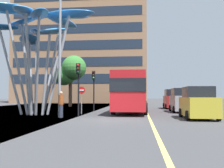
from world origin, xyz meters
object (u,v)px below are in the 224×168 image
at_px(red_bus, 131,91).
at_px(car_parked_mid, 181,101).
at_px(pedestrian, 61,104).
at_px(car_parked_far, 173,100).
at_px(street_lamp, 64,38).
at_px(leaf_sculpture, 38,28).
at_px(car_parked_near, 198,104).
at_px(traffic_light_kerb_near, 78,78).
at_px(traffic_light_kerb_far, 94,82).
at_px(no_entry_sign, 81,96).

xyz_separation_m(red_bus, car_parked_mid, (4.55, 1.01, -0.92)).
bearing_deg(red_bus, pedestrian, -127.50).
distance_m(car_parked_far, pedestrian, 16.16).
distance_m(street_lamp, pedestrian, 4.69).
relative_size(car_parked_far, street_lamp, 0.47).
bearing_deg(leaf_sculpture, car_parked_near, -12.87).
bearing_deg(red_bus, street_lamp, -128.97).
height_order(red_bus, car_parked_near, red_bus).
bearing_deg(car_parked_near, street_lamp, 177.82).
bearing_deg(car_parked_mid, street_lamp, -143.97).
xyz_separation_m(red_bus, car_parked_near, (4.50, -5.94, -0.97)).
bearing_deg(traffic_light_kerb_near, red_bus, 51.77).
relative_size(red_bus, car_parked_far, 2.49).
distance_m(traffic_light_kerb_far, street_lamp, 7.48).
relative_size(traffic_light_kerb_near, car_parked_mid, 0.86).
distance_m(car_parked_mid, street_lamp, 12.11).
height_order(traffic_light_kerb_far, street_lamp, street_lamp).
bearing_deg(pedestrian, street_lamp, 79.76).
relative_size(traffic_light_kerb_far, pedestrian, 2.15).
relative_size(traffic_light_kerb_near, pedestrian, 2.15).
relative_size(red_bus, leaf_sculpture, 1.11).
relative_size(traffic_light_kerb_near, car_parked_near, 0.92).
height_order(street_lamp, pedestrian, street_lamp).
relative_size(traffic_light_kerb_far, car_parked_mid, 0.86).
xyz_separation_m(car_parked_near, pedestrian, (-9.10, -0.05, -0.08)).
bearing_deg(street_lamp, pedestrian, -100.24).
bearing_deg(pedestrian, car_parked_near, 0.34).
xyz_separation_m(car_parked_near, car_parked_mid, (0.05, 6.94, 0.05)).
bearing_deg(pedestrian, leaf_sculpture, 135.46).
bearing_deg(no_entry_sign, car_parked_mid, 23.15).
height_order(leaf_sculpture, pedestrian, leaf_sculpture).
bearing_deg(traffic_light_kerb_far, no_entry_sign, -94.59).
bearing_deg(car_parked_far, street_lamp, -124.97).
relative_size(red_bus, street_lamp, 1.18).
height_order(leaf_sculpture, street_lamp, street_lamp).
relative_size(traffic_light_kerb_far, car_parked_far, 0.91).
relative_size(leaf_sculpture, street_lamp, 1.06).
xyz_separation_m(traffic_light_kerb_far, no_entry_sign, (-0.31, -3.91, -1.29)).
relative_size(car_parked_near, street_lamp, 0.47).
distance_m(car_parked_near, pedestrian, 9.10).
distance_m(traffic_light_kerb_near, pedestrian, 2.45).
bearing_deg(car_parked_far, traffic_light_kerb_near, -124.34).
relative_size(car_parked_far, no_entry_sign, 1.90).
bearing_deg(street_lamp, leaf_sculpture, 140.56).
height_order(leaf_sculpture, car_parked_near, leaf_sculpture).
distance_m(red_bus, street_lamp, 8.06).
xyz_separation_m(car_parked_far, street_lamp, (-9.05, -12.95, 4.54)).
distance_m(traffic_light_kerb_near, car_parked_near, 8.49).
height_order(car_parked_far, no_entry_sign, no_entry_sign).
xyz_separation_m(car_parked_mid, street_lamp, (-9.07, -6.60, 4.55)).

